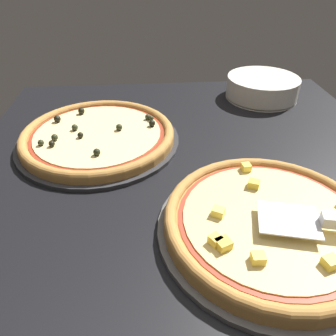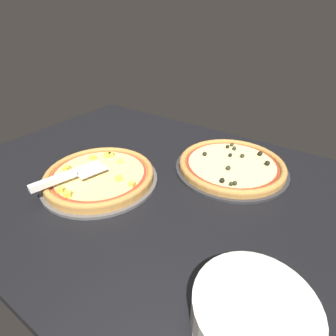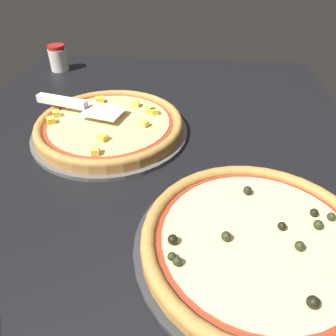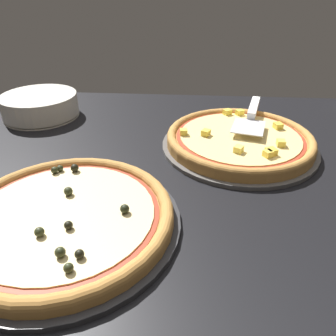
{
  "view_description": "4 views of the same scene",
  "coord_description": "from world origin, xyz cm",
  "px_view_note": "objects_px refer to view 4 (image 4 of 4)",
  "views": [
    {
      "loc": [
        -48.57,
        10.14,
        42.97
      ],
      "look_at": [
        8.43,
        5.78,
        3.0
      ],
      "focal_mm": 35.0,
      "sensor_mm": 36.0,
      "label": 1
    },
    {
      "loc": [
        53.31,
        -59.46,
        51.74
      ],
      "look_at": [
        8.43,
        5.78,
        3.0
      ],
      "focal_mm": 28.0,
      "sensor_mm": 36.0,
      "label": 2
    },
    {
      "loc": [
        62.22,
        11.03,
        44.12
      ],
      "look_at": [
        8.43,
        5.78,
        3.0
      ],
      "focal_mm": 35.0,
      "sensor_mm": 36.0,
      "label": 3
    },
    {
      "loc": [
        3.97,
        65.94,
        39.13
      ],
      "look_at": [
        8.43,
        5.78,
        3.0
      ],
      "focal_mm": 35.0,
      "sensor_mm": 36.0,
      "label": 4
    }
  ],
  "objects_px": {
    "pizza_front": "(240,139)",
    "pizza_back": "(64,216)",
    "serving_spatula": "(253,112)",
    "plate_stack": "(40,106)"
  },
  "relations": [
    {
      "from": "pizza_front",
      "to": "serving_spatula",
      "type": "bearing_deg",
      "value": -112.12
    },
    {
      "from": "pizza_front",
      "to": "pizza_back",
      "type": "height_order",
      "value": "pizza_front"
    },
    {
      "from": "pizza_back",
      "to": "plate_stack",
      "type": "height_order",
      "value": "plate_stack"
    },
    {
      "from": "serving_spatula",
      "to": "plate_stack",
      "type": "height_order",
      "value": "same"
    },
    {
      "from": "pizza_front",
      "to": "pizza_back",
      "type": "distance_m",
      "value": 0.48
    },
    {
      "from": "pizza_front",
      "to": "serving_spatula",
      "type": "height_order",
      "value": "serving_spatula"
    },
    {
      "from": "pizza_front",
      "to": "plate_stack",
      "type": "xyz_separation_m",
      "value": [
        0.6,
        -0.17,
        0.01
      ]
    },
    {
      "from": "pizza_back",
      "to": "plate_stack",
      "type": "relative_size",
      "value": 1.69
    },
    {
      "from": "pizza_front",
      "to": "pizza_back",
      "type": "xyz_separation_m",
      "value": [
        0.34,
        0.33,
        -0.0
      ]
    },
    {
      "from": "pizza_front",
      "to": "plate_stack",
      "type": "relative_size",
      "value": 1.62
    }
  ]
}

